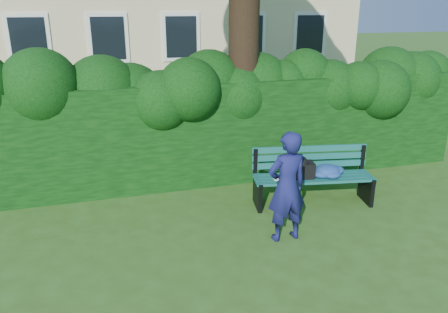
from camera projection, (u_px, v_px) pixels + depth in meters
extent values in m
plane|color=#35581B|center=(236.00, 234.00, 6.08)|extent=(80.00, 80.00, 0.00)
cube|color=white|center=(29.00, 40.00, 13.53)|extent=(1.30, 0.08, 1.60)
cube|color=black|center=(28.00, 40.00, 13.49)|extent=(1.05, 0.04, 1.35)
cube|color=white|center=(108.00, 38.00, 14.16)|extent=(1.30, 0.08, 1.60)
cube|color=black|center=(108.00, 38.00, 14.12)|extent=(1.05, 0.04, 1.35)
cube|color=white|center=(181.00, 37.00, 14.79)|extent=(1.30, 0.08, 1.60)
cube|color=black|center=(181.00, 37.00, 14.75)|extent=(1.05, 0.04, 1.35)
cube|color=white|center=(248.00, 36.00, 15.42)|extent=(1.30, 0.08, 1.60)
cube|color=black|center=(248.00, 36.00, 15.38)|extent=(1.05, 0.04, 1.35)
cube|color=white|center=(310.00, 34.00, 16.05)|extent=(1.30, 0.08, 1.60)
cube|color=black|center=(310.00, 34.00, 16.01)|extent=(1.05, 0.04, 1.35)
cube|color=black|center=(199.00, 131.00, 7.78)|extent=(10.00, 1.00, 1.80)
cylinder|color=black|center=(244.00, 23.00, 7.33)|extent=(0.52, 0.52, 5.47)
cube|color=#0F4C41|center=(317.00, 182.00, 6.70)|extent=(1.87, 0.42, 0.04)
cube|color=#0F4C41|center=(315.00, 179.00, 6.81)|extent=(1.87, 0.42, 0.04)
cube|color=#0F4C41|center=(312.00, 176.00, 6.93)|extent=(1.87, 0.42, 0.04)
cube|color=#0F4C41|center=(310.00, 174.00, 7.04)|extent=(1.87, 0.42, 0.04)
cube|color=#0F4C41|center=(309.00, 164.00, 7.07)|extent=(1.86, 0.35, 0.10)
cube|color=#0F4C41|center=(309.00, 157.00, 7.04)|extent=(1.86, 0.35, 0.10)
cube|color=#0F4C41|center=(310.00, 149.00, 7.01)|extent=(1.86, 0.35, 0.10)
cube|color=black|center=(257.00, 194.00, 6.85)|extent=(0.14, 0.50, 0.44)
cube|color=black|center=(255.00, 162.00, 6.96)|extent=(0.07, 0.07, 0.45)
cube|color=black|center=(258.00, 182.00, 6.73)|extent=(0.13, 0.42, 0.05)
cube|color=black|center=(366.00, 189.00, 7.04)|extent=(0.14, 0.50, 0.44)
cube|color=black|center=(362.00, 158.00, 7.14)|extent=(0.07, 0.07, 0.45)
cube|color=black|center=(369.00, 177.00, 6.92)|extent=(0.13, 0.42, 0.05)
cube|color=white|center=(280.00, 179.00, 6.75)|extent=(0.20, 0.16, 0.02)
cube|color=black|center=(299.00, 170.00, 6.80)|extent=(0.48, 0.33, 0.24)
imported|color=navy|center=(287.00, 187.00, 5.73)|extent=(0.58, 0.41, 1.52)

